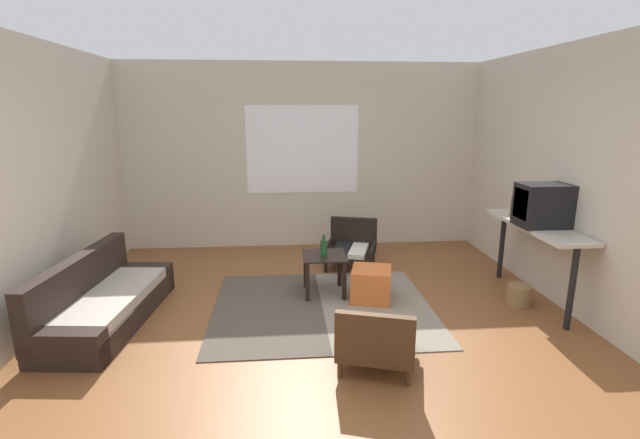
% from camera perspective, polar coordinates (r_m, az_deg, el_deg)
% --- Properties ---
extents(ground_plane, '(7.80, 7.80, 0.00)m').
position_cam_1_polar(ground_plane, '(4.25, -0.04, -15.01)').
color(ground_plane, brown).
extents(far_wall_with_window, '(5.60, 0.13, 2.70)m').
position_cam_1_polar(far_wall_with_window, '(6.81, -2.24, 7.91)').
color(far_wall_with_window, beige).
rests_on(far_wall_with_window, ground).
extents(side_wall_right, '(0.12, 6.60, 2.70)m').
position_cam_1_polar(side_wall_right, '(5.04, 31.42, 3.82)').
color(side_wall_right, beige).
rests_on(side_wall_right, ground).
extents(side_wall_left, '(0.12, 6.60, 2.70)m').
position_cam_1_polar(side_wall_left, '(4.70, -34.81, 2.78)').
color(side_wall_left, beige).
rests_on(side_wall_left, ground).
extents(area_rug, '(2.28, 1.97, 0.01)m').
position_cam_1_polar(area_rug, '(4.87, 0.30, -10.98)').
color(area_rug, '#4C4238').
rests_on(area_rug, ground).
extents(couch, '(0.85, 1.83, 0.67)m').
position_cam_1_polar(couch, '(4.97, -25.58, -9.33)').
color(couch, black).
rests_on(couch, ground).
extents(coffee_table, '(0.48, 0.48, 0.46)m').
position_cam_1_polar(coffee_table, '(5.10, 0.53, -5.67)').
color(coffee_table, black).
rests_on(coffee_table, ground).
extents(armchair_by_window, '(0.79, 0.79, 0.61)m').
position_cam_1_polar(armchair_by_window, '(6.07, 3.97, -3.26)').
color(armchair_by_window, black).
rests_on(armchair_by_window, ground).
extents(armchair_striped_foreground, '(0.75, 0.74, 0.56)m').
position_cam_1_polar(armchair_striped_foreground, '(3.76, 7.09, -14.91)').
color(armchair_striped_foreground, '#472D19').
rests_on(armchair_striped_foreground, ground).
extents(ottoman_orange, '(0.51, 0.51, 0.36)m').
position_cam_1_polar(ottoman_orange, '(5.03, 6.45, -8.09)').
color(ottoman_orange, '#D1662D').
rests_on(ottoman_orange, ground).
extents(console_shelf, '(0.43, 1.50, 0.86)m').
position_cam_1_polar(console_shelf, '(5.33, 25.48, -1.55)').
color(console_shelf, beige).
rests_on(console_shelf, ground).
extents(crt_television, '(0.51, 0.35, 0.44)m').
position_cam_1_polar(crt_television, '(5.19, 26.31, 1.62)').
color(crt_television, black).
rests_on(crt_television, console_shelf).
extents(clay_vase, '(0.24, 0.24, 0.33)m').
position_cam_1_polar(clay_vase, '(5.56, 24.04, 1.60)').
color(clay_vase, brown).
rests_on(clay_vase, console_shelf).
extents(glass_bottle, '(0.08, 0.08, 0.24)m').
position_cam_1_polar(glass_bottle, '(4.98, 0.48, -3.56)').
color(glass_bottle, '#194723').
rests_on(glass_bottle, coffee_table).
extents(wicker_basket, '(0.24, 0.24, 0.22)m').
position_cam_1_polar(wicker_basket, '(5.34, 23.72, -8.69)').
color(wicker_basket, olive).
rests_on(wicker_basket, ground).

